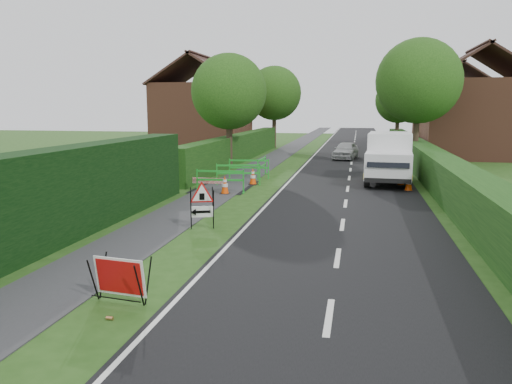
{
  "coord_description": "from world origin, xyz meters",
  "views": [
    {
      "loc": [
        2.9,
        -10.69,
        3.58
      ],
      "look_at": [
        -0.03,
        3.6,
        1.1
      ],
      "focal_mm": 35.0,
      "sensor_mm": 36.0,
      "label": 1
    }
  ],
  "objects": [
    {
      "name": "hedge_east",
      "position": [
        6.5,
        16.0,
        0.0
      ],
      "size": [
        1.2,
        50.0,
        1.5
      ],
      "primitive_type": "cube",
      "color": "#14380F",
      "rests_on": "ground"
    },
    {
      "name": "triangle_sign",
      "position": [
        -1.59,
        3.08,
        0.84
      ],
      "size": [
        1.06,
        1.06,
        1.21
      ],
      "rotation": [
        0.0,
        0.0,
        0.34
      ],
      "color": "black",
      "rests_on": "ground"
    },
    {
      "name": "tree_ne",
      "position": [
        6.4,
        22.0,
        5.17
      ],
      "size": [
        5.2,
        5.2,
        7.79
      ],
      "color": "#2D2116",
      "rests_on": "ground"
    },
    {
      "name": "hatchback_car",
      "position": [
        2.05,
        24.76,
        0.61
      ],
      "size": [
        1.95,
        3.76,
        1.22
      ],
      "primitive_type": "imported",
      "rotation": [
        0.0,
        0.0,
        -0.15
      ],
      "color": "silver",
      "rests_on": "ground"
    },
    {
      "name": "ped_barrier_3",
      "position": [
        -2.01,
        14.76,
        0.63
      ],
      "size": [
        0.37,
        2.06,
        1.0
      ],
      "rotation": [
        0.0,
        0.0,
        1.56
      ],
      "color": "#1B9525",
      "rests_on": "ground"
    },
    {
      "name": "ground",
      "position": [
        0.0,
        0.0,
        0.0
      ],
      "size": [
        120.0,
        120.0,
        0.0
      ],
      "primitive_type": "plane",
      "color": "#224614",
      "rests_on": "ground"
    },
    {
      "name": "footpath",
      "position": [
        -3.0,
        35.0,
        0.01
      ],
      "size": [
        2.0,
        90.0,
        0.02
      ],
      "primitive_type": "cube",
      "color": "#2D2D30",
      "rests_on": "ground"
    },
    {
      "name": "works_van",
      "position": [
        4.37,
        13.9,
        1.25
      ],
      "size": [
        2.4,
        5.31,
        2.36
      ],
      "rotation": [
        0.0,
        0.0,
        -0.07
      ],
      "color": "silver",
      "rests_on": "ground"
    },
    {
      "name": "ped_barrier_2",
      "position": [
        -2.53,
        13.98,
        0.63
      ],
      "size": [
        2.09,
        0.59,
        1.0
      ],
      "rotation": [
        0.0,
        0.0,
        0.12
      ],
      "color": "#1B9525",
      "rests_on": "ground"
    },
    {
      "name": "tree_nw",
      "position": [
        -4.6,
        18.0,
        4.48
      ],
      "size": [
        4.4,
        4.4,
        6.7
      ],
      "color": "#2D2116",
      "rests_on": "ground"
    },
    {
      "name": "ped_barrier_1",
      "position": [
        -2.55,
        11.76,
        0.63
      ],
      "size": [
        2.08,
        0.84,
        1.0
      ],
      "rotation": [
        0.0,
        0.0,
        0.25
      ],
      "color": "#1B9525",
      "rests_on": "ground"
    },
    {
      "name": "traffic_cone_3",
      "position": [
        -2.51,
        9.19,
        0.39
      ],
      "size": [
        0.38,
        0.38,
        0.79
      ],
      "color": "black",
      "rests_on": "ground"
    },
    {
      "name": "redwhite_plank",
      "position": [
        -3.39,
        9.83,
        0.0
      ],
      "size": [
        1.5,
        0.07,
        0.25
      ],
      "primitive_type": "cube",
      "rotation": [
        0.0,
        0.0,
        -0.02
      ],
      "color": "red",
      "rests_on": "ground"
    },
    {
      "name": "tree_fw",
      "position": [
        -4.6,
        34.0,
        4.83
      ],
      "size": [
        4.8,
        4.8,
        7.24
      ],
      "color": "#2D2116",
      "rests_on": "ground"
    },
    {
      "name": "house_east_a",
      "position": [
        11.0,
        28.0,
        2.9
      ],
      "size": [
        7.5,
        7.4,
        7.88
      ],
      "color": "brown",
      "rests_on": "ground"
    },
    {
      "name": "hedge_west_far",
      "position": [
        -5.0,
        22.0,
        0.0
      ],
      "size": [
        1.0,
        24.0,
        1.8
      ],
      "primitive_type": "cube",
      "color": "#14380F",
      "rests_on": "ground"
    },
    {
      "name": "hedge_west_near",
      "position": [
        -5.0,
        0.0,
        0.0
      ],
      "size": [
        1.1,
        18.0,
        2.5
      ],
      "primitive_type": "cube",
      "color": "black",
      "rests_on": "ground"
    },
    {
      "name": "traffic_cone_4",
      "position": [
        -1.9,
        11.96,
        0.39
      ],
      "size": [
        0.38,
        0.38,
        0.79
      ],
      "color": "black",
      "rests_on": "ground"
    },
    {
      "name": "traffic_cone_0",
      "position": [
        5.09,
        11.53,
        0.39
      ],
      "size": [
        0.38,
        0.38,
        0.79
      ],
      "color": "black",
      "rests_on": "ground"
    },
    {
      "name": "traffic_cone_1",
      "position": [
        4.9,
        13.08,
        0.39
      ],
      "size": [
        0.38,
        0.38,
        0.79
      ],
      "color": "black",
      "rests_on": "ground"
    },
    {
      "name": "road_surface",
      "position": [
        2.5,
        35.0,
        0.0
      ],
      "size": [
        6.0,
        90.0,
        0.02
      ],
      "primitive_type": "cube",
      "color": "black",
      "rests_on": "ground"
    },
    {
      "name": "house_west",
      "position": [
        -10.0,
        30.0,
        2.9
      ],
      "size": [
        7.5,
        7.4,
        7.88
      ],
      "color": "brown",
      "rests_on": "ground"
    },
    {
      "name": "house_east_b",
      "position": [
        12.0,
        42.0,
        2.9
      ],
      "size": [
        7.5,
        7.4,
        7.88
      ],
      "color": "brown",
      "rests_on": "ground"
    },
    {
      "name": "traffic_cone_2",
      "position": [
        5.28,
        16.19,
        0.39
      ],
      "size": [
        0.38,
        0.38,
        0.79
      ],
      "color": "black",
      "rests_on": "ground"
    },
    {
      "name": "tree_fe",
      "position": [
        6.4,
        38.0,
        4.22
      ],
      "size": [
        4.2,
        4.2,
        6.33
      ],
      "color": "#2D2116",
      "rests_on": "ground"
    },
    {
      "name": "litter_can",
      "position": [
        -1.16,
        -3.34,
        0.0
      ],
      "size": [
        0.12,
        0.07,
        0.07
      ],
      "primitive_type": "cylinder",
      "rotation": [
        0.0,
        1.57,
        0.0
      ],
      "color": "#BF7F4C",
      "rests_on": "ground"
    },
    {
      "name": "red_rect_sign",
      "position": [
        -1.32,
        -2.62,
        0.5
      ],
      "size": [
        1.07,
        0.73,
        0.86
      ],
      "rotation": [
        0.0,
        0.0,
        -0.13
      ],
      "color": "black",
      "rests_on": "ground"
    },
    {
      "name": "ped_barrier_0",
      "position": [
        -2.8,
        9.49,
        0.63
      ],
      "size": [
        2.08,
        0.51,
        1.0
      ],
      "rotation": [
        0.0,
        0.0,
        0.08
      ],
      "color": "#1B9525",
      "rests_on": "ground"
    }
  ]
}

